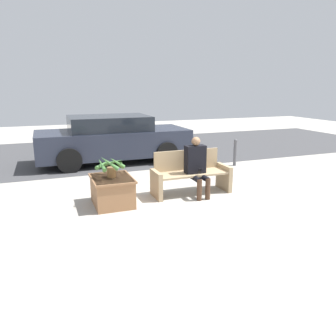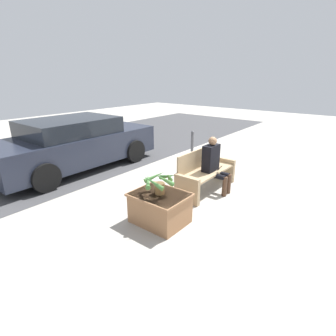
# 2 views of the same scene
# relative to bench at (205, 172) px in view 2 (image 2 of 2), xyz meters

# --- Properties ---
(ground_plane) EXTENTS (30.00, 30.00, 0.00)m
(ground_plane) POSITION_rel_bench_xyz_m (0.22, -0.50, -0.42)
(ground_plane) COLOR #ADA89E
(road_surface) EXTENTS (20.00, 6.00, 0.01)m
(road_surface) POSITION_rel_bench_xyz_m (0.22, 5.22, -0.41)
(road_surface) COLOR #424244
(road_surface) RESTS_ON ground_plane
(bench) EXTENTS (1.68, 0.58, 0.90)m
(bench) POSITION_rel_bench_xyz_m (0.00, 0.00, 0.00)
(bench) COLOR tan
(bench) RESTS_ON ground_plane
(person_seated) EXTENTS (0.42, 0.58, 1.23)m
(person_seated) POSITION_rel_bench_xyz_m (0.06, -0.18, 0.26)
(person_seated) COLOR black
(person_seated) RESTS_ON ground_plane
(planter_box) EXTENTS (0.76, 0.95, 0.55)m
(planter_box) POSITION_rel_bench_xyz_m (-1.72, -0.13, -0.12)
(planter_box) COLOR #936642
(planter_box) RESTS_ON ground_plane
(potted_plant) EXTENTS (0.59, 0.58, 0.47)m
(potted_plant) POSITION_rel_bench_xyz_m (-1.72, -0.13, 0.36)
(potted_plant) COLOR brown
(potted_plant) RESTS_ON planter_box
(parked_car) EXTENTS (4.46, 1.98, 1.40)m
(parked_car) POSITION_rel_bench_xyz_m (-0.94, 3.58, 0.29)
(parked_car) COLOR #232838
(parked_car) RESTS_ON ground_plane
(bollard_post) EXTENTS (0.10, 0.10, 0.78)m
(bollard_post) POSITION_rel_bench_xyz_m (2.25, 1.82, -0.01)
(bollard_post) COLOR #4C4C51
(bollard_post) RESTS_ON ground_plane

